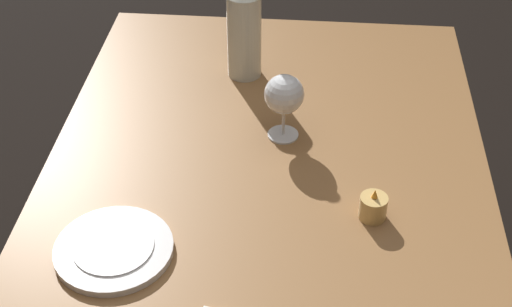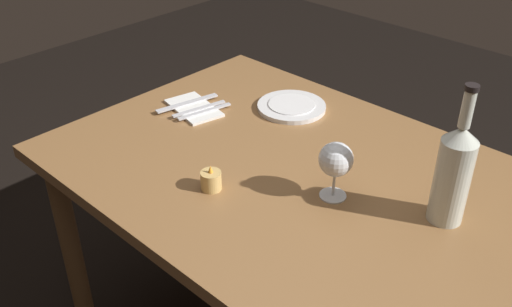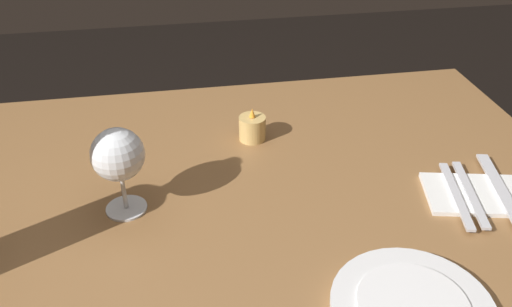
% 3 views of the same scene
% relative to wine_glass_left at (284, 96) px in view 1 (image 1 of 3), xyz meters
% --- Properties ---
extents(dining_table, '(1.30, 0.90, 0.74)m').
position_rel_wine_glass_left_xyz_m(dining_table, '(0.14, -0.03, -0.19)').
color(dining_table, olive).
rests_on(dining_table, ground).
extents(wine_glass_left, '(0.08, 0.08, 0.15)m').
position_rel_wine_glass_left_xyz_m(wine_glass_left, '(0.00, 0.00, 0.00)').
color(wine_glass_left, white).
rests_on(wine_glass_left, dining_table).
extents(wine_bottle, '(0.08, 0.08, 0.34)m').
position_rel_wine_glass_left_xyz_m(wine_bottle, '(-0.24, -0.11, 0.03)').
color(wine_bottle, silver).
rests_on(wine_bottle, dining_table).
extents(votive_candle, '(0.05, 0.05, 0.07)m').
position_rel_wine_glass_left_xyz_m(votive_candle, '(0.24, 0.18, -0.08)').
color(votive_candle, '#DBB266').
rests_on(votive_candle, dining_table).
extents(dinner_plate, '(0.21, 0.21, 0.02)m').
position_rel_wine_glass_left_xyz_m(dinner_plate, '(0.37, -0.28, -0.09)').
color(dinner_plate, white).
rests_on(dinner_plate, dining_table).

